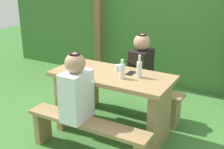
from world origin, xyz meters
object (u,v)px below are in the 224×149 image
Objects in this scene: bench_far at (131,94)px; drinking_glass at (118,68)px; person_white_shirt at (76,89)px; bottle_right at (122,71)px; bottle_left at (139,69)px; bench_near at (87,131)px; cell_phone at (131,73)px; person_black_coat at (141,64)px; picnic_table at (112,94)px.

drinking_glass is (0.01, -0.43, 0.51)m from bench_far.
person_white_shirt is 3.29× the size of bottle_right.
bench_near is at bearing -118.39° from bottle_left.
bottle_left is (0.30, -0.06, 0.06)m from drinking_glass.
drinking_glass is at bearing 78.47° from person_white_shirt.
drinking_glass reaches higher than cell_phone.
bench_far is 0.47m from person_black_coat.
cell_phone is (0.18, -0.43, 0.47)m from bench_far.
bottle_left is at bearing -25.50° from cell_phone.
bench_near is 0.47m from person_white_shirt.
bench_far is at bearing 90.00° from bench_near.
person_white_shirt is at bearing 178.38° from bench_near.
picnic_table is 0.58m from bench_near.
person_white_shirt is at bearing -115.05° from cell_phone.
person_white_shirt reaches higher than cell_phone.
bottle_right is (0.17, -0.61, 0.56)m from bench_far.
bottle_right is 0.21m from cell_phone.
person_black_coat is at bearing -1.52° from bench_far.
drinking_glass is at bearing 129.30° from bottle_right.
bottle_left is (0.19, -0.49, 0.12)m from person_black_coat.
bottle_right is 1.56× the size of cell_phone.
person_black_coat is (0.12, 0.53, 0.23)m from picnic_table.
person_white_shirt is 5.14× the size of cell_phone.
drinking_glass reaches higher than bench_near.
person_white_shirt reaches higher than drinking_glass.
cell_phone is (-0.13, 0.06, -0.10)m from bottle_left.
person_black_coat is 3.29× the size of bottle_right.
bottle_right reaches higher than bench_far.
person_black_coat is at bearing 83.36° from bench_near.
bottle_right reaches higher than bench_near.
bench_near is 0.74m from bottle_right.
bottle_left reaches higher than bottle_right.
person_black_coat reaches higher than picnic_table.
bench_near is 1.17m from person_black_coat.
cell_phone is (0.18, 0.65, 0.47)m from bench_near.
person_black_coat is 0.62m from bottle_right.
person_white_shirt is (-0.12, -1.07, 0.45)m from bench_far.
bench_far is (0.00, 1.08, 0.00)m from bench_near.
drinking_glass is (0.01, 0.65, 0.51)m from bench_near.
picnic_table is at bearing -90.00° from bench_far.
bottle_right is at bearing -140.12° from bottle_left.
drinking_glass is 0.36× the size of bottle_right.
person_black_coat is 0.54m from bottle_left.
picnic_table is 1.00× the size of bench_near.
person_white_shirt is 1.10m from person_black_coat.
picnic_table is 17.94× the size of drinking_glass.
person_white_shirt is 2.80× the size of bottle_left.
picnic_table is 1.00× the size of bench_far.
cell_phone reaches higher than bench_near.
cell_phone is at bearing -66.82° from bench_far.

